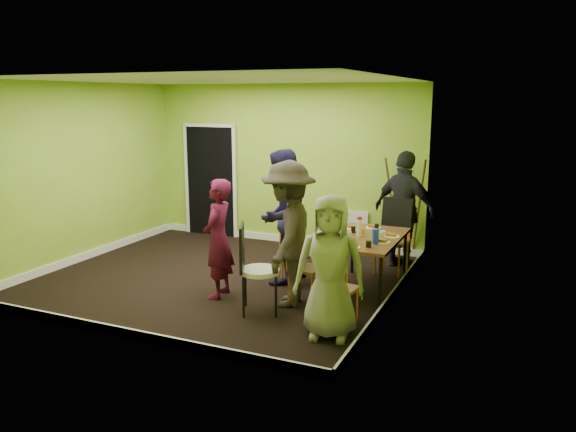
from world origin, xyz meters
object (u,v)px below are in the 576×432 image
Objects in this scene: chair_left_far at (294,249)px; blue_bottle at (376,236)px; easel at (404,210)px; orange_bottle at (363,231)px; chair_back_end at (397,220)px; chair_front_end at (336,283)px; chair_bentwood at (253,264)px; person_standing at (218,239)px; person_left_near at (288,234)px; chair_left_near at (300,261)px; thermos at (359,228)px; person_left_far at (281,217)px; dining_table at (366,241)px; person_back_end at (404,210)px; person_front_end at (330,267)px.

blue_bottle is (1.22, -0.22, 0.35)m from chair_left_far.
easel is 1.59m from orange_bottle.
chair_back_end reaches higher than chair_front_end.
chair_bentwood is at bearing -175.63° from chair_front_end.
chair_left_far is at bearing 133.60° from person_standing.
person_left_near reaches higher than chair_front_end.
blue_bottle is (0.88, 0.36, 0.33)m from chair_left_near.
chair_front_end is 3.97× the size of thermos.
orange_bottle is at bearing 106.96° from person_left_far.
chair_front_end is 0.49× the size of person_left_far.
dining_table is 1.03m from chair_left_far.
person_left_far reaches higher than orange_bottle.
person_back_end is at bearing 156.73° from chair_left_far.
dining_table is 7.86× the size of blue_bottle.
chair_bentwood is 0.75m from person_standing.
chair_back_end is 2.77m from person_standing.
easel is 2.25m from person_left_far.
chair_left_far is at bearing 154.94° from chair_bentwood.
chair_left_far is at bearing -175.36° from thermos.
chair_bentwood is 1.24m from person_left_far.
person_left_near reaches higher than orange_bottle.
chair_front_end is 13.04× the size of orange_bottle.
chair_front_end is 0.99m from person_left_near.
person_standing is (-1.02, -0.32, 0.26)m from chair_left_near.
chair_back_end is 0.60× the size of person_left_near.
orange_bottle is 1.76m from person_front_end.
person_left_near reaches higher than person_standing.
person_front_end is (1.75, -0.62, 0.01)m from person_standing.
person_left_near is at bearing 34.09° from person_left_far.
chair_back_end is 2.42m from chair_front_end.
chair_bentwood reaches higher than chair_left_far.
person_front_end is at bearing 41.80° from chair_left_near.
blue_bottle is at bearing 98.09° from chair_back_end.
chair_front_end is 0.59× the size of person_standing.
chair_back_end is 0.65m from easel.
chair_bentwood is 0.70× the size of person_standing.
thermos is (-0.13, 1.32, 0.35)m from chair_front_end.
chair_left_far is 0.48m from person_left_far.
person_left_near is (-0.92, -1.94, 0.13)m from chair_back_end.
thermos is at bearing -97.61° from easel.
chair_left_far reaches higher than dining_table.
chair_bentwood is at bearing -126.12° from thermos.
chair_left_far is 1.29m from blue_bottle.
thermos is at bearing 98.95° from person_left_far.
dining_table is 1.60m from person_front_end.
chair_back_end is at bearing 135.08° from person_left_far.
thermos is (-0.26, -1.08, 0.09)m from chair_back_end.
dining_table is 1.30m from person_back_end.
chair_left_near is 0.45m from person_left_near.
chair_back_end is at bearing 92.33° from person_back_end.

